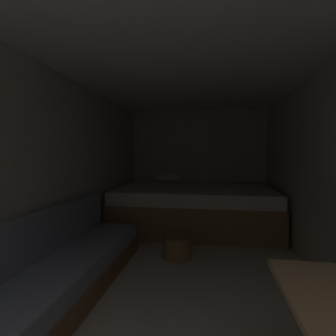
# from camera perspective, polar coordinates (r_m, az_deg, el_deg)

# --- Properties ---
(ground_plane) EXTENTS (7.55, 7.55, 0.00)m
(ground_plane) POSITION_cam_1_polar(r_m,az_deg,el_deg) (2.97, 3.46, -21.64)
(ground_plane) COLOR beige
(wall_back) EXTENTS (2.73, 0.05, 2.09)m
(wall_back) POSITION_cam_1_polar(r_m,az_deg,el_deg) (5.50, 6.20, 0.95)
(wall_back) COLOR beige
(wall_back) RESTS_ON ground
(wall_left) EXTENTS (0.05, 5.55, 2.09)m
(wall_left) POSITION_cam_1_polar(r_m,az_deg,el_deg) (3.13, -21.75, -0.79)
(wall_left) COLOR beige
(wall_left) RESTS_ON ground
(wall_right) EXTENTS (0.05, 5.55, 2.09)m
(wall_right) POSITION_cam_1_polar(r_m,az_deg,el_deg) (2.91, 30.87, -1.27)
(wall_right) COLOR beige
(wall_right) RESTS_ON ground
(ceiling_slab) EXTENTS (2.73, 5.55, 0.05)m
(ceiling_slab) POSITION_cam_1_polar(r_m,az_deg,el_deg) (2.84, 3.61, 20.91)
(ceiling_slab) COLOR white
(ceiling_slab) RESTS_ON wall_left
(bed) EXTENTS (2.51, 1.74, 0.87)m
(bed) POSITION_cam_1_polar(r_m,az_deg,el_deg) (4.65, 5.56, -8.14)
(bed) COLOR #9E7247
(bed) RESTS_ON ground
(sofa_left) EXTENTS (0.62, 3.02, 0.72)m
(sofa_left) POSITION_cam_1_polar(r_m,az_deg,el_deg) (2.51, -24.57, -20.99)
(sofa_left) COLOR brown
(sofa_left) RESTS_ON ground
(wicker_basket) EXTENTS (0.35, 0.35, 0.26)m
(wicker_basket) POSITION_cam_1_polar(r_m,az_deg,el_deg) (3.40, 1.90, -16.07)
(wicker_basket) COLOR olive
(wicker_basket) RESTS_ON ground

